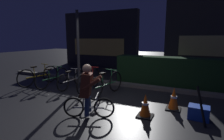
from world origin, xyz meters
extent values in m
plane|color=black|center=(0.00, 0.00, 0.00)|extent=(40.00, 40.00, 0.00)
cube|color=#56544F|center=(0.00, 2.20, 0.06)|extent=(12.00, 0.24, 0.12)
cube|color=black|center=(1.80, 3.10, 0.55)|extent=(4.80, 0.70, 1.09)
cube|color=#262328|center=(-3.52, 6.50, 1.76)|extent=(5.27, 0.50, 3.52)
cube|color=#E5B751|center=(-3.52, 6.23, 1.23)|extent=(3.69, 0.04, 1.10)
cube|color=#383330|center=(3.31, 7.20, 2.20)|extent=(5.38, 0.50, 4.41)
cube|color=#F2D172|center=(3.31, 6.93, 1.40)|extent=(3.77, 0.04, 1.10)
cylinder|color=#2D2D33|center=(-1.42, 1.20, 1.38)|extent=(0.10, 0.10, 2.76)
torus|color=black|center=(-3.05, 1.43, 0.34)|extent=(0.18, 0.68, 0.69)
torus|color=black|center=(-3.25, 0.42, 0.34)|extent=(0.18, 0.68, 0.69)
cylinder|color=gold|center=(-3.15, 0.92, 0.34)|extent=(0.24, 1.02, 0.04)
cylinder|color=gold|center=(-3.19, 0.75, 0.54)|extent=(0.03, 0.03, 0.39)
cube|color=black|center=(-3.19, 0.75, 0.73)|extent=(0.14, 0.22, 0.05)
cylinder|color=gold|center=(-3.09, 1.20, 0.56)|extent=(0.03, 0.03, 0.44)
cylinder|color=gold|center=(-3.09, 1.20, 0.78)|extent=(0.46, 0.12, 0.02)
torus|color=black|center=(-2.43, 1.44, 0.33)|extent=(0.08, 0.65, 0.65)
torus|color=black|center=(-2.49, 0.47, 0.33)|extent=(0.08, 0.65, 0.65)
cylinder|color=#236B38|center=(-2.46, 0.96, 0.33)|extent=(0.09, 0.97, 0.04)
cylinder|color=#236B38|center=(-2.47, 0.79, 0.51)|extent=(0.03, 0.03, 0.36)
cube|color=black|center=(-2.47, 0.79, 0.69)|extent=(0.11, 0.21, 0.05)
cylinder|color=#236B38|center=(-2.44, 1.22, 0.53)|extent=(0.03, 0.03, 0.41)
cylinder|color=#236B38|center=(-2.44, 1.22, 0.73)|extent=(0.46, 0.05, 0.02)
torus|color=black|center=(-1.65, 1.53, 0.30)|extent=(0.06, 0.61, 0.60)
torus|color=black|center=(-1.68, 0.64, 0.30)|extent=(0.06, 0.61, 0.60)
cylinder|color=silver|center=(-1.67, 1.08, 0.30)|extent=(0.07, 0.90, 0.04)
cylinder|color=silver|center=(-1.67, 0.93, 0.47)|extent=(0.03, 0.03, 0.34)
cube|color=black|center=(-1.67, 0.93, 0.64)|extent=(0.11, 0.20, 0.05)
cylinder|color=silver|center=(-1.66, 1.33, 0.49)|extent=(0.03, 0.03, 0.38)
cylinder|color=silver|center=(-1.66, 1.33, 0.68)|extent=(0.46, 0.04, 0.02)
torus|color=black|center=(-0.99, 1.63, 0.35)|extent=(0.12, 0.70, 0.70)
torus|color=black|center=(-0.87, 0.59, 0.35)|extent=(0.12, 0.70, 0.70)
cylinder|color=#B21919|center=(-0.93, 1.11, 0.35)|extent=(0.16, 1.04, 0.04)
cylinder|color=#B21919|center=(-0.90, 0.93, 0.54)|extent=(0.03, 0.03, 0.39)
cube|color=black|center=(-0.90, 0.93, 0.74)|extent=(0.12, 0.21, 0.05)
cylinder|color=#B21919|center=(-0.96, 1.40, 0.57)|extent=(0.03, 0.03, 0.44)
cylinder|color=#B21919|center=(-0.96, 1.40, 0.79)|extent=(0.46, 0.08, 0.02)
torus|color=black|center=(-0.06, 1.42, 0.35)|extent=(0.17, 0.69, 0.70)
torus|color=black|center=(-0.24, 0.39, 0.35)|extent=(0.17, 0.69, 0.70)
cylinder|color=#236B38|center=(-0.15, 0.91, 0.35)|extent=(0.22, 1.03, 0.04)
cylinder|color=#236B38|center=(-0.18, 0.73, 0.54)|extent=(0.03, 0.03, 0.39)
cube|color=black|center=(-0.18, 0.73, 0.74)|extent=(0.13, 0.21, 0.05)
cylinder|color=#236B38|center=(-0.10, 1.19, 0.57)|extent=(0.03, 0.03, 0.44)
cylinder|color=#236B38|center=(-0.10, 1.19, 0.79)|extent=(0.46, 0.11, 0.02)
cube|color=black|center=(1.39, -0.10, 0.01)|extent=(0.36, 0.36, 0.03)
cone|color=#EA560F|center=(1.39, -0.10, 0.29)|extent=(0.26, 0.26, 0.52)
cylinder|color=white|center=(1.39, -0.10, 0.32)|extent=(0.16, 0.16, 0.05)
cube|color=black|center=(1.94, 0.63, 0.01)|extent=(0.36, 0.36, 0.03)
cone|color=#EA560F|center=(1.94, 0.63, 0.30)|extent=(0.26, 0.26, 0.54)
cylinder|color=white|center=(1.94, 0.63, 0.33)|extent=(0.16, 0.16, 0.05)
cube|color=#193DB7|center=(2.52, 0.30, 0.15)|extent=(0.46, 0.35, 0.30)
torus|color=black|center=(0.57, -0.59, 0.24)|extent=(0.47, 0.22, 0.48)
torus|color=black|center=(-0.08, -0.85, 0.24)|extent=(0.47, 0.22, 0.48)
cylinder|color=silver|center=(0.24, -0.72, 0.24)|extent=(0.67, 0.30, 0.04)
cylinder|color=silver|center=(0.13, -0.77, 0.37)|extent=(0.03, 0.03, 0.26)
cube|color=black|center=(0.13, -0.77, 0.51)|extent=(0.22, 0.17, 0.05)
cylinder|color=silver|center=(0.42, -0.65, 0.39)|extent=(0.03, 0.03, 0.30)
cylinder|color=silver|center=(0.42, -0.65, 0.54)|extent=(0.19, 0.44, 0.02)
cylinder|color=navy|center=(0.19, -0.64, 0.30)|extent=(0.18, 0.23, 0.42)
cylinder|color=navy|center=(0.26, -0.82, 0.30)|extent=(0.18, 0.23, 0.42)
cube|color=#512319|center=(0.21, -0.74, 0.79)|extent=(0.36, 0.39, 0.54)
sphere|color=tan|center=(0.22, -0.73, 1.15)|extent=(0.20, 0.20, 0.20)
cylinder|color=#512319|center=(0.28, -0.56, 0.84)|extent=(0.40, 0.22, 0.29)
cylinder|color=#512319|center=(0.39, -0.82, 0.84)|extent=(0.40, 0.22, 0.29)
ellipsoid|color=black|center=(0.08, -0.57, 0.74)|extent=(0.36, 0.27, 0.24)
cylinder|color=black|center=(2.55, 0.05, 0.40)|extent=(0.27, 0.35, 0.80)
camera|label=1|loc=(2.36, -3.92, 1.81)|focal=28.16mm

